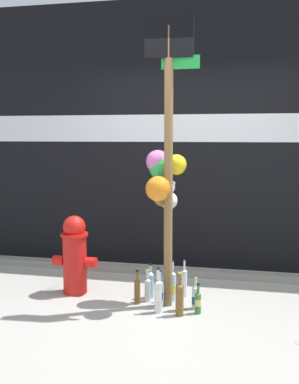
# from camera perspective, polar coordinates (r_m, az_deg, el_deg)

# --- Properties ---
(ground_plane) EXTENTS (14.00, 14.00, 0.00)m
(ground_plane) POSITION_cam_1_polar(r_m,az_deg,el_deg) (4.35, 2.70, -14.98)
(ground_plane) COLOR #9E9B93
(building_wall) EXTENTS (10.00, 0.21, 3.25)m
(building_wall) POSITION_cam_1_polar(r_m,az_deg,el_deg) (5.67, 5.54, 6.99)
(building_wall) COLOR black
(building_wall) RESTS_ON ground_plane
(curb_strip) EXTENTS (8.00, 0.12, 0.08)m
(curb_strip) POSITION_cam_1_polar(r_m,az_deg,el_deg) (5.43, 4.76, -10.00)
(curb_strip) COLOR gray
(curb_strip) RESTS_ON ground_plane
(memorial_post) EXTENTS (0.53, 0.54, 2.69)m
(memorial_post) POSITION_cam_1_polar(r_m,az_deg,el_deg) (4.34, 1.92, 4.41)
(memorial_post) COLOR olive
(memorial_post) RESTS_ON ground_plane
(fire_hydrant) EXTENTS (0.47, 0.28, 0.82)m
(fire_hydrant) POSITION_cam_1_polar(r_m,az_deg,el_deg) (4.84, -9.31, -7.67)
(fire_hydrant) COLOR red
(fire_hydrant) RESTS_ON ground_plane
(bottle_0) EXTENTS (0.07, 0.07, 0.42)m
(bottle_0) POSITION_cam_1_polar(r_m,az_deg,el_deg) (4.33, 1.06, -12.71)
(bottle_0) COLOR silver
(bottle_0) RESTS_ON ground_plane
(bottle_1) EXTENTS (0.06, 0.06, 0.37)m
(bottle_1) POSITION_cam_1_polar(r_m,az_deg,el_deg) (4.45, 1.31, -12.55)
(bottle_1) COLOR #93CCE0
(bottle_1) RESTS_ON ground_plane
(bottle_2) EXTENTS (0.07, 0.07, 0.42)m
(bottle_2) POSITION_cam_1_polar(r_m,az_deg,el_deg) (4.62, 2.88, -11.63)
(bottle_2) COLOR #B2DBEA
(bottle_2) RESTS_ON ground_plane
(bottle_3) EXTENTS (0.06, 0.06, 0.39)m
(bottle_3) POSITION_cam_1_polar(r_m,az_deg,el_deg) (4.74, 4.36, -11.11)
(bottle_3) COLOR silver
(bottle_3) RESTS_ON ground_plane
(bottle_4) EXTENTS (0.06, 0.06, 0.34)m
(bottle_4) POSITION_cam_1_polar(r_m,az_deg,el_deg) (4.55, -1.54, -12.16)
(bottle_4) COLOR brown
(bottle_4) RESTS_ON ground_plane
(bottle_5) EXTENTS (0.07, 0.07, 0.41)m
(bottle_5) POSITION_cam_1_polar(r_m,az_deg,el_deg) (4.27, 3.77, -13.08)
(bottle_5) COLOR brown
(bottle_5) RESTS_ON ground_plane
(bottle_6) EXTENTS (0.07, 0.07, 0.30)m
(bottle_6) POSITION_cam_1_polar(r_m,az_deg,el_deg) (4.46, 5.76, -12.91)
(bottle_6) COLOR silver
(bottle_6) RESTS_ON ground_plane
(bottle_7) EXTENTS (0.06, 0.06, 0.29)m
(bottle_7) POSITION_cam_1_polar(r_m,az_deg,el_deg) (4.35, 6.06, -13.46)
(bottle_7) COLOR #337038
(bottle_7) RESTS_ON ground_plane
(bottle_8) EXTENTS (0.06, 0.06, 0.32)m
(bottle_8) POSITION_cam_1_polar(r_m,az_deg,el_deg) (4.61, -0.25, -11.91)
(bottle_8) COLOR silver
(bottle_8) RESTS_ON ground_plane
(bottle_9) EXTENTS (0.07, 0.07, 0.31)m
(bottle_9) POSITION_cam_1_polar(r_m,az_deg,el_deg) (4.40, 3.83, -13.07)
(bottle_9) COLOR #337038
(bottle_9) RESTS_ON ground_plane
(bottle_10) EXTENTS (0.07, 0.07, 0.35)m
(bottle_10) POSITION_cam_1_polar(r_m,az_deg,el_deg) (4.70, 0.09, -11.37)
(bottle_10) COLOR #93CCE0
(bottle_10) RESTS_ON ground_plane
(litter_0) EXTENTS (0.17, 0.16, 0.01)m
(litter_0) POSITION_cam_1_polar(r_m,az_deg,el_deg) (5.18, 14.83, -11.50)
(litter_0) COLOR tan
(litter_0) RESTS_ON ground_plane
(litter_2) EXTENTS (0.10, 0.10, 0.01)m
(litter_2) POSITION_cam_1_polar(r_m,az_deg,el_deg) (5.13, -12.11, -11.63)
(litter_2) COLOR #8C99B2
(litter_2) RESTS_ON ground_plane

